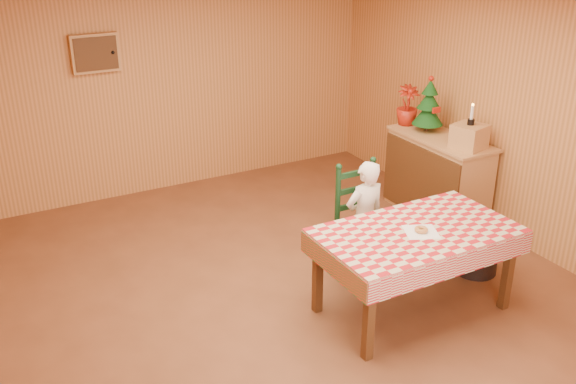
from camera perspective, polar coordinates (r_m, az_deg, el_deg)
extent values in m
plane|color=brown|center=(5.81, 0.96, -9.33)|extent=(6.00, 6.00, 0.00)
cube|color=#C58247|center=(7.85, -10.03, 9.53)|extent=(5.00, 0.10, 2.60)
cube|color=#C58247|center=(6.76, 19.91, 6.21)|extent=(0.10, 6.00, 2.60)
cube|color=tan|center=(7.46, -16.77, 11.74)|extent=(0.52, 0.08, 0.42)
cube|color=#4F2D15|center=(7.42, -16.69, 11.68)|extent=(0.46, 0.02, 0.36)
sphere|color=black|center=(7.45, -15.29, 11.88)|extent=(0.04, 0.04, 0.04)
cube|color=#4F2D15|center=(5.39, 11.36, -3.77)|extent=(1.60, 0.90, 0.06)
cube|color=#4F2D15|center=(4.94, 7.19, -11.27)|extent=(0.07, 0.07, 0.69)
cube|color=#4F2D15|center=(5.80, 18.94, -6.83)|extent=(0.07, 0.07, 0.69)
cube|color=#4F2D15|center=(5.45, 2.65, -7.45)|extent=(0.07, 0.07, 0.69)
cube|color=#4F2D15|center=(6.24, 14.06, -3.96)|extent=(0.07, 0.07, 0.69)
cube|color=#B0171E|center=(5.37, 11.39, -3.39)|extent=(1.64, 0.94, 0.02)
cube|color=#B0171E|center=(5.12, 14.65, -6.44)|extent=(1.64, 0.02, 0.18)
cube|color=#B0171E|center=(5.74, 8.35, -2.45)|extent=(1.64, 0.02, 0.18)
cube|color=#2B5F2B|center=(4.98, 3.95, -6.54)|extent=(0.02, 0.94, 0.18)
cube|color=#2B5F2B|center=(5.94, 17.44, -2.43)|extent=(0.02, 0.94, 0.18)
cube|color=black|center=(6.03, 6.76, -3.47)|extent=(0.44, 0.40, 0.04)
cylinder|color=black|center=(5.92, 6.09, -6.48)|extent=(0.04, 0.04, 0.41)
cylinder|color=black|center=(6.12, 9.04, -5.57)|extent=(0.04, 0.04, 0.41)
cylinder|color=black|center=(6.16, 4.29, -5.11)|extent=(0.04, 0.04, 0.41)
cylinder|color=black|center=(6.35, 7.19, -4.29)|extent=(0.04, 0.04, 0.41)
cylinder|color=black|center=(5.92, 4.45, -0.47)|extent=(0.05, 0.05, 0.60)
sphere|color=black|center=(5.80, 4.54, 2.24)|extent=(0.06, 0.06, 0.06)
cylinder|color=black|center=(6.12, 7.44, 0.23)|extent=(0.05, 0.05, 0.60)
sphere|color=black|center=(6.01, 7.59, 2.86)|extent=(0.06, 0.06, 0.06)
cube|color=black|center=(6.07, 5.92, -1.15)|extent=(0.38, 0.03, 0.05)
cube|color=black|center=(6.00, 5.99, 0.23)|extent=(0.38, 0.03, 0.05)
cube|color=black|center=(5.94, 6.05, 1.65)|extent=(0.38, 0.03, 0.05)
imported|color=white|center=(5.97, 6.81, -2.34)|extent=(0.41, 0.27, 1.12)
cube|color=white|center=(5.33, 11.74, -3.49)|extent=(0.34, 0.34, 0.00)
torus|color=#B97C42|center=(5.33, 11.76, -3.29)|extent=(0.14, 0.14, 0.04)
cube|color=tan|center=(7.31, 13.15, 1.20)|extent=(0.50, 1.20, 0.90)
cube|color=tan|center=(7.15, 13.49, 4.65)|extent=(0.54, 1.24, 0.03)
cube|color=#4F2D15|center=(7.15, 11.58, 0.83)|extent=(0.02, 1.20, 0.80)
cube|color=tan|center=(6.84, 15.80, 4.77)|extent=(0.37, 0.37, 0.25)
cylinder|color=#4F2D15|center=(7.31, 12.24, 5.63)|extent=(0.04, 0.04, 0.08)
cone|color=#0C3812|center=(7.27, 12.34, 6.83)|extent=(0.34, 0.34, 0.24)
cone|color=#0C3812|center=(7.22, 12.45, 8.05)|extent=(0.26, 0.26, 0.20)
cone|color=#0C3812|center=(7.19, 12.55, 9.12)|extent=(0.18, 0.18, 0.16)
sphere|color=#9F1D0E|center=(7.17, 12.61, 9.82)|extent=(0.06, 0.06, 0.06)
cube|color=#9F1D0E|center=(7.12, 13.06, 7.11)|extent=(0.10, 0.02, 0.06)
sphere|color=#9F1D0E|center=(7.27, 13.15, 7.01)|extent=(0.04, 0.04, 0.04)
sphere|color=#9F1D0E|center=(7.23, 11.73, 7.63)|extent=(0.04, 0.04, 0.04)
sphere|color=#9F1D0E|center=(7.30, 12.26, 8.56)|extent=(0.04, 0.04, 0.04)
imported|color=#9F1D0E|center=(7.45, 10.57, 7.60)|extent=(0.31, 0.31, 0.45)
cylinder|color=black|center=(6.79, 15.95, 6.01)|extent=(0.07, 0.07, 0.06)
cylinder|color=white|center=(6.76, 16.04, 6.82)|extent=(0.03, 0.03, 0.14)
sphere|color=orange|center=(6.74, 16.12, 7.48)|extent=(0.02, 0.02, 0.02)
cylinder|color=black|center=(6.36, 16.45, -5.22)|extent=(0.45, 0.45, 0.39)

